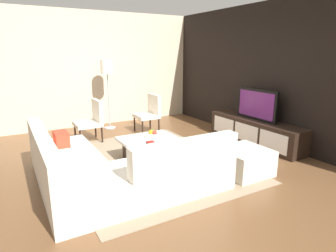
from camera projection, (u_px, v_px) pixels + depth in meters
The scene contains 14 objects.
ground_plane at pixel (150, 165), 4.81m from camera, with size 14.00×14.00×0.00m, color brown.
feature_wall_back at pixel (270, 74), 5.75m from camera, with size 6.40×0.12×2.80m, color black.
side_wall_left at pixel (101, 69), 7.24m from camera, with size 0.12×5.20×2.80m, color beige.
area_rug at pixel (148, 162), 4.89m from camera, with size 3.36×2.65×0.01m, color gray.
media_console at pixel (255, 131), 5.90m from camera, with size 2.23×0.50×0.50m.
television at pixel (257, 104), 5.76m from camera, with size 1.00×0.06×0.62m.
sectional_couch at pixel (110, 170), 3.90m from camera, with size 2.32×2.35×0.81m.
coffee_table at pixel (153, 151), 4.89m from camera, with size 1.08×0.97×0.38m.
accent_chair_near at pixel (92, 118), 5.99m from camera, with size 0.56×0.52×0.87m.
floor_lamp at pixel (107, 72), 6.74m from camera, with size 0.30×0.30×1.65m.
ottoman at pixel (244, 161), 4.42m from camera, with size 0.70×0.70×0.40m, color silver.
fruit_bowl at pixel (153, 134), 5.03m from camera, with size 0.28×0.28×0.13m.
accent_chair_far at pixel (150, 111), 6.71m from camera, with size 0.53×0.50×0.87m.
book_stack at pixel (152, 144), 4.60m from camera, with size 0.19×0.12×0.05m.
Camera 1 is at (4.05, -1.97, 1.85)m, focal length 30.63 mm.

